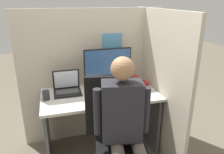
{
  "coord_description": "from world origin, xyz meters",
  "views": [
    {
      "loc": [
        -0.5,
        -1.87,
        1.77
      ],
      "look_at": [
        0.09,
        0.17,
        1.0
      ],
      "focal_mm": 35.0,
      "sensor_mm": 36.0,
      "label": 1
    }
  ],
  "objects_px": {
    "paper_box": "(108,83)",
    "person": "(125,123)",
    "stapler": "(145,83)",
    "coffee_mug": "(135,79)",
    "office_chair": "(115,135)",
    "laptop": "(67,88)",
    "carrot_toy": "(121,97)",
    "pen_cup": "(46,95)",
    "monitor": "(108,64)"
  },
  "relations": [
    {
      "from": "person",
      "to": "coffee_mug",
      "type": "height_order",
      "value": "person"
    },
    {
      "from": "paper_box",
      "to": "office_chair",
      "type": "relative_size",
      "value": 0.28
    },
    {
      "from": "coffee_mug",
      "to": "pen_cup",
      "type": "height_order",
      "value": "pen_cup"
    },
    {
      "from": "monitor",
      "to": "pen_cup",
      "type": "xyz_separation_m",
      "value": [
        -0.73,
        -0.19,
        -0.23
      ]
    },
    {
      "from": "monitor",
      "to": "stapler",
      "type": "xyz_separation_m",
      "value": [
        0.44,
        -0.11,
        -0.26
      ]
    },
    {
      "from": "monitor",
      "to": "person",
      "type": "bearing_deg",
      "value": -96.04
    },
    {
      "from": "monitor",
      "to": "coffee_mug",
      "type": "distance_m",
      "value": 0.45
    },
    {
      "from": "laptop",
      "to": "carrot_toy",
      "type": "xyz_separation_m",
      "value": [
        0.54,
        -0.33,
        -0.03
      ]
    },
    {
      "from": "laptop",
      "to": "paper_box",
      "type": "bearing_deg",
      "value": 7.02
    },
    {
      "from": "person",
      "to": "coffee_mug",
      "type": "xyz_separation_m",
      "value": [
        0.47,
        0.95,
        0.01
      ]
    },
    {
      "from": "laptop",
      "to": "person",
      "type": "bearing_deg",
      "value": -64.6
    },
    {
      "from": "monitor",
      "to": "office_chair",
      "type": "height_order",
      "value": "monitor"
    },
    {
      "from": "person",
      "to": "laptop",
      "type": "bearing_deg",
      "value": 115.4
    },
    {
      "from": "paper_box",
      "to": "monitor",
      "type": "height_order",
      "value": "monitor"
    },
    {
      "from": "paper_box",
      "to": "stapler",
      "type": "bearing_deg",
      "value": -14.15
    },
    {
      "from": "person",
      "to": "carrot_toy",
      "type": "bearing_deg",
      "value": 75.41
    },
    {
      "from": "laptop",
      "to": "carrot_toy",
      "type": "height_order",
      "value": "laptop"
    },
    {
      "from": "paper_box",
      "to": "office_chair",
      "type": "bearing_deg",
      "value": -99.92
    },
    {
      "from": "monitor",
      "to": "coffee_mug",
      "type": "bearing_deg",
      "value": 6.02
    },
    {
      "from": "coffee_mug",
      "to": "stapler",
      "type": "bearing_deg",
      "value": -66.31
    },
    {
      "from": "office_chair",
      "to": "person",
      "type": "distance_m",
      "value": 0.27
    },
    {
      "from": "office_chair",
      "to": "person",
      "type": "xyz_separation_m",
      "value": [
        0.03,
        -0.16,
        0.22
      ]
    },
    {
      "from": "paper_box",
      "to": "office_chair",
      "type": "distance_m",
      "value": 0.79
    },
    {
      "from": "stapler",
      "to": "paper_box",
      "type": "bearing_deg",
      "value": 165.85
    },
    {
      "from": "paper_box",
      "to": "monitor",
      "type": "xyz_separation_m",
      "value": [
        0.0,
        0.0,
        0.25
      ]
    },
    {
      "from": "stapler",
      "to": "office_chair",
      "type": "height_order",
      "value": "office_chair"
    },
    {
      "from": "office_chair",
      "to": "pen_cup",
      "type": "xyz_separation_m",
      "value": [
        -0.6,
        0.56,
        0.24
      ]
    },
    {
      "from": "paper_box",
      "to": "laptop",
      "type": "xyz_separation_m",
      "value": [
        -0.5,
        -0.06,
        0.01
      ]
    },
    {
      "from": "paper_box",
      "to": "person",
      "type": "distance_m",
      "value": 0.92
    },
    {
      "from": "laptop",
      "to": "coffee_mug",
      "type": "xyz_separation_m",
      "value": [
        0.87,
        0.1,
        -0.01
      ]
    },
    {
      "from": "coffee_mug",
      "to": "laptop",
      "type": "bearing_deg",
      "value": -173.22
    },
    {
      "from": "stapler",
      "to": "pen_cup",
      "type": "bearing_deg",
      "value": -176.12
    },
    {
      "from": "carrot_toy",
      "to": "pen_cup",
      "type": "height_order",
      "value": "pen_cup"
    },
    {
      "from": "carrot_toy",
      "to": "coffee_mug",
      "type": "height_order",
      "value": "coffee_mug"
    },
    {
      "from": "office_chair",
      "to": "person",
      "type": "bearing_deg",
      "value": -78.14
    },
    {
      "from": "stapler",
      "to": "coffee_mug",
      "type": "relative_size",
      "value": 1.54
    },
    {
      "from": "carrot_toy",
      "to": "pen_cup",
      "type": "distance_m",
      "value": 0.8
    },
    {
      "from": "stapler",
      "to": "carrot_toy",
      "type": "height_order",
      "value": "stapler"
    },
    {
      "from": "carrot_toy",
      "to": "pen_cup",
      "type": "relative_size",
      "value": 1.31
    },
    {
      "from": "stapler",
      "to": "coffee_mug",
      "type": "bearing_deg",
      "value": 113.69
    },
    {
      "from": "monitor",
      "to": "office_chair",
      "type": "relative_size",
      "value": 0.52
    },
    {
      "from": "monitor",
      "to": "person",
      "type": "relative_size",
      "value": 0.43
    },
    {
      "from": "person",
      "to": "office_chair",
      "type": "bearing_deg",
      "value": 101.86
    },
    {
      "from": "paper_box",
      "to": "laptop",
      "type": "relative_size",
      "value": 1.01
    },
    {
      "from": "coffee_mug",
      "to": "person",
      "type": "bearing_deg",
      "value": -116.24
    },
    {
      "from": "laptop",
      "to": "office_chair",
      "type": "xyz_separation_m",
      "value": [
        0.37,
        -0.69,
        -0.23
      ]
    },
    {
      "from": "laptop",
      "to": "stapler",
      "type": "height_order",
      "value": "laptop"
    },
    {
      "from": "laptop",
      "to": "person",
      "type": "relative_size",
      "value": 0.22
    },
    {
      "from": "stapler",
      "to": "pen_cup",
      "type": "relative_size",
      "value": 1.29
    },
    {
      "from": "office_chair",
      "to": "coffee_mug",
      "type": "xyz_separation_m",
      "value": [
        0.5,
        0.79,
        0.22
      ]
    }
  ]
}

